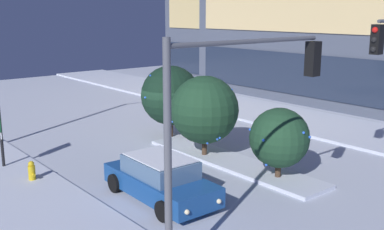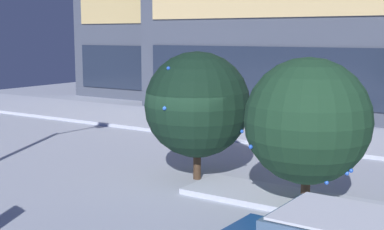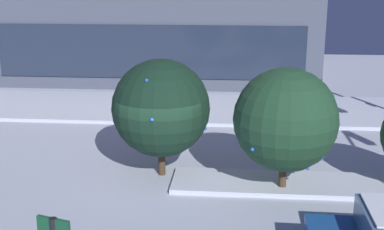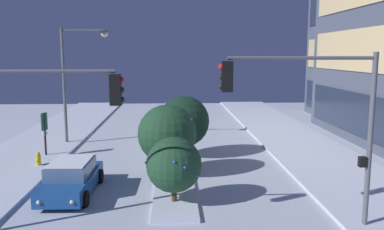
% 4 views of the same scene
% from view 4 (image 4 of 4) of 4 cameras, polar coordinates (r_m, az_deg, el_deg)
% --- Properties ---
extents(ground, '(52.00, 52.00, 0.00)m').
position_cam_4_polar(ground, '(23.71, -3.16, -6.07)').
color(ground, silver).
extents(curb_strip_near, '(52.00, 5.20, 0.14)m').
position_cam_4_polar(curb_strip_near, '(25.31, -23.34, -5.67)').
color(curb_strip_near, silver).
rests_on(curb_strip_near, ground).
extents(curb_strip_far, '(52.00, 5.20, 0.14)m').
position_cam_4_polar(curb_strip_far, '(25.17, 17.13, -5.41)').
color(curb_strip_far, silver).
rests_on(curb_strip_far, ground).
extents(median_strip, '(9.00, 1.80, 0.14)m').
position_cam_4_polar(median_strip, '(19.03, -2.50, -9.60)').
color(median_strip, silver).
rests_on(median_strip, ground).
extents(car_near, '(4.67, 2.15, 1.49)m').
position_cam_4_polar(car_near, '(18.27, -16.87, -8.65)').
color(car_near, '#19478C').
rests_on(car_near, ground).
extents(traffic_light_corner_far_right, '(0.32, 5.30, 6.12)m').
position_cam_4_polar(traffic_light_corner_far_right, '(13.86, 16.88, 0.88)').
color(traffic_light_corner_far_right, '#565960').
rests_on(traffic_light_corner_far_right, ground).
extents(traffic_light_corner_near_right, '(0.32, 5.62, 5.71)m').
position_cam_4_polar(traffic_light_corner_near_right, '(13.87, -22.77, -0.16)').
color(traffic_light_corner_near_right, '#565960').
rests_on(traffic_light_corner_near_right, ground).
extents(street_lamp_arched, '(0.56, 3.11, 7.73)m').
position_cam_4_polar(street_lamp_arched, '(27.55, -16.26, 6.29)').
color(street_lamp_arched, '#565960').
rests_on(street_lamp_arched, ground).
extents(fire_hydrant, '(0.48, 0.26, 0.86)m').
position_cam_4_polar(fire_hydrant, '(23.03, -21.13, -6.04)').
color(fire_hydrant, gold).
rests_on(fire_hydrant, ground).
extents(parking_info_sign, '(0.54, 0.22, 2.64)m').
position_cam_4_polar(parking_info_sign, '(24.95, -20.34, -1.90)').
color(parking_info_sign, black).
rests_on(parking_info_sign, ground).
extents(decorated_tree_median, '(2.98, 3.04, 3.64)m').
position_cam_4_polar(decorated_tree_median, '(23.31, -1.16, -0.90)').
color(decorated_tree_median, '#473323').
rests_on(decorated_tree_median, ground).
extents(decorated_tree_left_of_median, '(2.93, 2.93, 3.60)m').
position_cam_4_polar(decorated_tree_left_of_median, '(19.74, -3.56, -2.73)').
color(decorated_tree_left_of_median, '#473323').
rests_on(decorated_tree_left_of_median, ground).
extents(decorated_tree_right_of_median, '(2.25, 2.28, 2.78)m').
position_cam_4_polar(decorated_tree_right_of_median, '(16.10, -2.60, -7.12)').
color(decorated_tree_right_of_median, '#473323').
rests_on(decorated_tree_right_of_median, ground).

